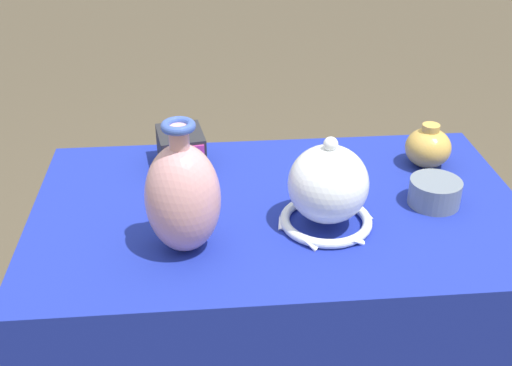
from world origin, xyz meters
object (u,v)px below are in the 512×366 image
vase_tall_bulbous (183,197)px  pot_squat_slate (435,192)px  vase_dome_bell (328,189)px  mosaic_tile_box (181,149)px  jar_round_ochre (428,147)px

vase_tall_bulbous → pot_squat_slate: (0.59, 0.13, -0.09)m
vase_dome_bell → pot_squat_slate: (0.27, 0.07, -0.06)m
vase_dome_bell → mosaic_tile_box: vase_dome_bell is taller
mosaic_tile_box → pot_squat_slate: (0.60, -0.26, -0.02)m
vase_tall_bulbous → jar_round_ochre: size_ratio=2.47×
vase_tall_bulbous → vase_dome_bell: vase_tall_bulbous is taller
jar_round_ochre → pot_squat_slate: (-0.04, -0.19, -0.02)m
jar_round_ochre → pot_squat_slate: size_ratio=0.97×
vase_dome_bell → mosaic_tile_box: 0.46m
vase_dome_bell → pot_squat_slate: size_ratio=1.82×
vase_tall_bulbous → vase_dome_bell: (0.32, 0.06, -0.03)m
vase_tall_bulbous → pot_squat_slate: size_ratio=2.40×
vase_dome_bell → mosaic_tile_box: bearing=135.6°
mosaic_tile_box → pot_squat_slate: mosaic_tile_box is taller
vase_tall_bulbous → pot_squat_slate: vase_tall_bulbous is taller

